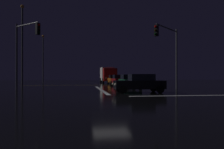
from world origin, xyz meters
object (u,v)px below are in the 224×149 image
object	(u,v)px
streetlamp_left_far	(43,55)
streetlamp_left_near	(22,40)
sedan_green	(129,81)
traffic_signal_ne	(169,45)
sedan_red	(119,80)
sedan_black_crossing	(139,83)
traffic_signal_nw	(25,44)
sedan_orange	(114,79)
box_truck	(108,74)

from	to	relation	value
streetlamp_left_far	streetlamp_left_near	distance (m)	16.01
sedan_green	traffic_signal_ne	distance (m)	6.04
streetlamp_left_far	streetlamp_left_near	size ratio (longest dim) A/B	0.91
sedan_red	traffic_signal_ne	distance (m)	11.20
sedan_black_crossing	traffic_signal_nw	bearing A→B (deg)	158.94
sedan_orange	traffic_signal_nw	xyz separation A→B (m)	(-10.90, -15.00, 3.69)
box_truck	traffic_signal_nw	bearing A→B (deg)	-115.68
streetlamp_left_far	streetlamp_left_near	bearing A→B (deg)	-90.00
sedan_green	traffic_signal_ne	size ratio (longest dim) A/B	0.66
sedan_orange	streetlamp_left_far	distance (m)	15.21
sedan_orange	traffic_signal_nw	distance (m)	18.91
sedan_orange	sedan_black_crossing	size ratio (longest dim) A/B	1.00
sedan_green	sedan_orange	bearing A→B (deg)	89.38
sedan_orange	traffic_signal_ne	world-z (taller)	traffic_signal_ne
box_truck	streetlamp_left_far	world-z (taller)	streetlamp_left_far
sedan_green	traffic_signal_nw	distance (m)	11.73
traffic_signal_ne	streetlamp_left_far	xyz separation A→B (m)	(-15.94, 22.66, 0.72)
sedan_red	sedan_black_crossing	size ratio (longest dim) A/B	1.00
sedan_black_crossing	streetlamp_left_far	distance (m)	29.09
sedan_red	traffic_signal_ne	xyz separation A→B (m)	(3.43, -9.99, 3.75)
sedan_red	traffic_signal_nw	bearing A→B (deg)	-138.52
traffic_signal_nw	streetlamp_left_far	size ratio (longest dim) A/B	0.72
sedan_green	streetlamp_left_far	size ratio (longest dim) A/B	0.47
sedan_red	streetlamp_left_near	size ratio (longest dim) A/B	0.43
sedan_orange	streetlamp_left_far	size ratio (longest dim) A/B	0.47
box_truck	traffic_signal_nw	xyz separation A→B (m)	(-10.66, -22.18, 2.79)
sedan_red	traffic_signal_nw	size ratio (longest dim) A/B	0.66
sedan_green	streetlamp_left_near	distance (m)	13.85
sedan_black_crossing	traffic_signal_nw	world-z (taller)	traffic_signal_nw
sedan_green	streetlamp_left_near	xyz separation A→B (m)	(-12.49, 3.41, 4.93)
sedan_red	streetlamp_left_near	world-z (taller)	streetlamp_left_near
box_truck	sedan_red	bearing A→B (deg)	-89.40
streetlamp_left_near	traffic_signal_nw	bearing A→B (deg)	-74.55
sedan_green	streetlamp_left_near	bearing A→B (deg)	164.74
sedan_green	streetlamp_left_far	bearing A→B (deg)	122.76
traffic_signal_ne	streetlamp_left_near	size ratio (longest dim) A/B	0.65
sedan_black_crossing	traffic_signal_ne	bearing A→B (deg)	41.11
box_truck	sedan_black_crossing	bearing A→B (deg)	-90.98
sedan_red	traffic_signal_ne	bearing A→B (deg)	-71.07
box_truck	sedan_orange	bearing A→B (deg)	-88.10
box_truck	streetlamp_left_far	bearing A→B (deg)	179.83
sedan_red	streetlamp_left_far	bearing A→B (deg)	134.64
sedan_green	box_truck	bearing A→B (deg)	90.32
sedan_red	streetlamp_left_far	world-z (taller)	streetlamp_left_far
traffic_signal_ne	streetlamp_left_near	bearing A→B (deg)	157.33
sedan_orange	streetlamp_left_far	bearing A→B (deg)	150.23
sedan_black_crossing	sedan_orange	bearing A→B (deg)	87.93
traffic_signal_ne	streetlamp_left_near	world-z (taller)	streetlamp_left_near
sedan_black_crossing	traffic_signal_nw	xyz separation A→B (m)	(-10.22, 3.93, 3.69)
sedan_green	box_truck	size ratio (longest dim) A/B	0.52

